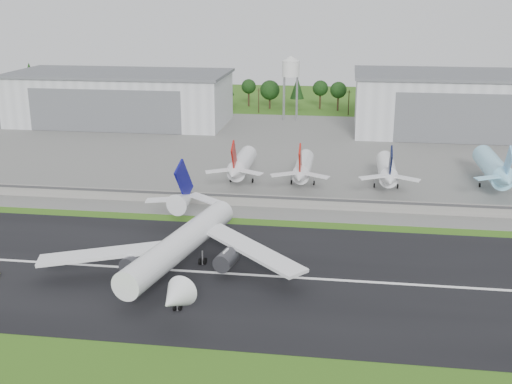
% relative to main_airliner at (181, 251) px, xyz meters
% --- Properties ---
extents(ground, '(600.00, 600.00, 0.00)m').
position_rel_main_airliner_xyz_m(ground, '(12.11, -9.57, -4.89)').
color(ground, '#255B15').
rests_on(ground, ground).
extents(runway, '(320.00, 60.00, 0.10)m').
position_rel_main_airliner_xyz_m(runway, '(12.11, 0.43, -4.84)').
color(runway, black).
rests_on(runway, ground).
extents(runway_centerline, '(220.00, 1.00, 0.02)m').
position_rel_main_airliner_xyz_m(runway_centerline, '(12.11, 0.43, -4.78)').
color(runway_centerline, white).
rests_on(runway_centerline, runway).
extents(apron, '(320.00, 150.00, 0.10)m').
position_rel_main_airliner_xyz_m(apron, '(12.11, 110.43, -4.84)').
color(apron, slate).
rests_on(apron, ground).
extents(blast_fence, '(240.00, 0.61, 3.50)m').
position_rel_main_airliner_xyz_m(blast_fence, '(12.11, 45.41, -3.09)').
color(blast_fence, gray).
rests_on(blast_fence, ground).
extents(hangar_west, '(97.00, 44.00, 23.20)m').
position_rel_main_airliner_xyz_m(hangar_west, '(-67.89, 155.34, 6.74)').
color(hangar_west, silver).
rests_on(hangar_west, ground).
extents(hangar_east, '(102.00, 47.00, 25.20)m').
position_rel_main_airliner_xyz_m(hangar_east, '(87.11, 155.34, 7.73)').
color(hangar_east, silver).
rests_on(hangar_east, ground).
extents(water_tower, '(8.40, 8.40, 29.40)m').
position_rel_main_airliner_xyz_m(water_tower, '(7.11, 175.43, 19.66)').
color(water_tower, '#99999E').
rests_on(water_tower, ground).
extents(utility_poles, '(230.00, 3.00, 12.00)m').
position_rel_main_airliner_xyz_m(utility_poles, '(12.11, 190.43, -4.89)').
color(utility_poles, black).
rests_on(utility_poles, ground).
extents(treeline, '(320.00, 16.00, 22.00)m').
position_rel_main_airliner_xyz_m(treeline, '(12.11, 205.43, -4.89)').
color(treeline, black).
rests_on(treeline, ground).
extents(main_airliner, '(55.98, 58.86, 18.17)m').
position_rel_main_airliner_xyz_m(main_airliner, '(0.00, 0.00, 0.00)').
color(main_airliner, white).
rests_on(main_airliner, runway).
extents(parked_jet_red_a, '(7.36, 31.29, 16.60)m').
position_rel_main_airliner_xyz_m(parked_jet_red_a, '(1.71, 66.98, 1.20)').
color(parked_jet_red_a, white).
rests_on(parked_jet_red_a, ground).
extents(parked_jet_red_b, '(7.36, 31.29, 16.34)m').
position_rel_main_airliner_xyz_m(parked_jet_red_b, '(20.85, 66.93, 0.97)').
color(parked_jet_red_b, silver).
rests_on(parked_jet_red_b, ground).
extents(parked_jet_navy, '(7.36, 31.29, 16.51)m').
position_rel_main_airliner_xyz_m(parked_jet_navy, '(46.17, 66.96, 1.12)').
color(parked_jet_navy, white).
rests_on(parked_jet_navy, ground).
extents(parked_jet_skyblue, '(7.36, 37.29, 17.07)m').
position_rel_main_airliner_xyz_m(parked_jet_skyblue, '(78.05, 72.04, 1.60)').
color(parked_jet_skyblue, '#93DEFE').
rests_on(parked_jet_skyblue, ground).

